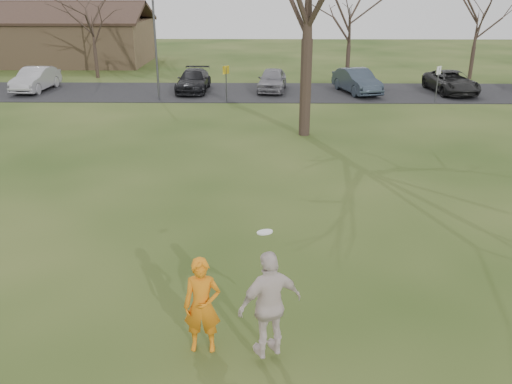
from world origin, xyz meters
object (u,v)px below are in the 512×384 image
at_px(car_3, 193,81).
at_px(building, 28,40).
at_px(catching_play, 270,304).
at_px(car_4, 272,80).
at_px(car_6, 451,82).
at_px(car_1, 36,79).
at_px(car_5, 357,81).
at_px(lamp_post, 155,30).
at_px(player_defender, 202,306).

xyz_separation_m(car_3, building, (-15.70, 12.78, 1.23)).
height_order(catching_play, building, building).
bearing_deg(building, car_4, -31.33).
relative_size(car_6, catching_play, 2.02).
relative_size(car_3, car_6, 0.95).
bearing_deg(car_6, catching_play, -118.99).
xyz_separation_m(car_1, car_5, (20.24, -0.39, 0.01)).
bearing_deg(lamp_post, car_5, 10.97).
relative_size(car_3, lamp_post, 0.73).
relative_size(car_3, building, 0.22).
bearing_deg(player_defender, lamp_post, 102.87).
bearing_deg(car_6, car_1, 174.71).
height_order(car_4, catching_play, catching_play).
bearing_deg(lamp_post, catching_play, -74.67).
xyz_separation_m(car_5, catching_play, (-5.60, -25.36, 0.42)).
xyz_separation_m(player_defender, car_5, (6.83, 25.04, -0.16)).
bearing_deg(player_defender, car_4, 86.71).
relative_size(catching_play, lamp_post, 0.38).
height_order(catching_play, lamp_post, lamp_post).
xyz_separation_m(building, lamp_post, (14.00, -15.50, 2.04)).
distance_m(catching_play, lamp_post, 24.06).
relative_size(car_1, car_3, 0.97).
bearing_deg(building, player_defender, -63.46).
bearing_deg(building, car_6, -22.31).
bearing_deg(car_6, lamp_post, -176.91).
height_order(player_defender, car_1, player_defender).
distance_m(player_defender, car_6, 28.20).
height_order(car_1, car_3, car_1).
distance_m(building, lamp_post, 20.99).
bearing_deg(player_defender, car_5, 74.99).
distance_m(player_defender, building, 42.74).
xyz_separation_m(car_5, building, (-25.92, 13.19, 1.16)).
distance_m(car_5, building, 29.10).
bearing_deg(catching_play, lamp_post, 105.33).
distance_m(car_4, lamp_post, 7.97).
bearing_deg(lamp_post, car_6, 7.84).
height_order(car_6, building, building).
relative_size(player_defender, catching_play, 0.79).
bearing_deg(car_3, building, 141.83).
bearing_deg(car_5, car_3, 161.90).
relative_size(player_defender, car_4, 0.46).
distance_m(car_5, lamp_post, 12.55).
xyz_separation_m(car_3, lamp_post, (-1.70, -2.72, 3.27)).
height_order(building, lamp_post, lamp_post).
height_order(player_defender, lamp_post, lamp_post).
distance_m(player_defender, catching_play, 1.29).
bearing_deg(car_5, building, 137.21).
height_order(car_6, catching_play, catching_play).
bearing_deg(car_6, building, 152.94).
relative_size(car_4, car_6, 0.85).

